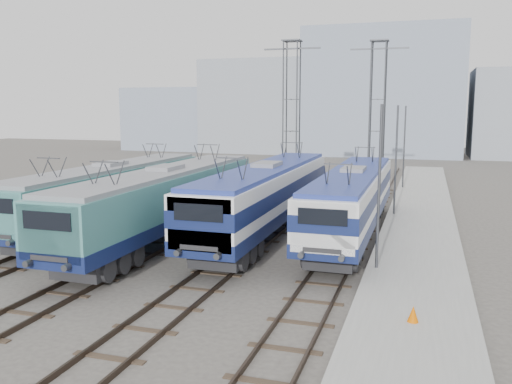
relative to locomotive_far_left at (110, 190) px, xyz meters
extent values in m
plane|color=#514C47|center=(6.75, -6.33, -2.20)|extent=(160.00, 160.00, 0.00)
cube|color=#9E9E99|center=(16.95, 1.67, -2.05)|extent=(4.00, 70.00, 0.30)
cube|color=#131E50|center=(0.00, 0.22, -0.84)|extent=(2.79, 17.62, 0.59)
cube|color=teal|center=(0.00, 0.22, 0.33)|extent=(2.74, 17.62, 1.76)
cube|color=teal|center=(0.00, -8.25, 0.15)|extent=(2.52, 0.69, 2.00)
cube|color=gray|center=(0.00, 0.22, 1.31)|extent=(2.52, 16.92, 0.20)
cube|color=#262628|center=(0.00, -5.66, -1.58)|extent=(2.06, 3.52, 0.66)
cube|color=#262628|center=(0.00, 6.09, -1.58)|extent=(2.06, 3.52, 0.66)
cube|color=#131E50|center=(4.50, -1.82, -0.80)|extent=(2.90, 18.31, 0.61)
cube|color=teal|center=(4.50, -1.82, 0.42)|extent=(2.85, 18.31, 1.83)
cube|color=teal|center=(4.50, -10.62, 0.24)|extent=(2.62, 0.71, 2.07)
cube|color=gray|center=(4.50, -1.82, 1.44)|extent=(2.62, 17.57, 0.20)
cube|color=#262628|center=(4.50, -7.92, -1.56)|extent=(2.14, 3.66, 0.69)
cube|color=#262628|center=(4.50, 4.28, -1.56)|extent=(2.14, 3.66, 0.69)
cube|color=#131E50|center=(9.00, 1.16, -0.79)|extent=(2.91, 18.40, 0.61)
cube|color=white|center=(9.00, 1.16, 0.43)|extent=(2.86, 18.40, 1.84)
cube|color=#131E50|center=(9.00, 1.16, 0.38)|extent=(2.90, 18.42, 0.72)
cube|color=white|center=(9.00, -7.68, 0.25)|extent=(2.63, 0.72, 2.08)
cube|color=navy|center=(9.00, 1.16, 1.45)|extent=(2.63, 17.66, 0.20)
cube|color=#262628|center=(9.00, -4.97, -1.56)|extent=(2.15, 3.68, 0.69)
cube|color=#262628|center=(9.00, 7.29, -1.56)|extent=(2.15, 3.68, 0.69)
cube|color=#131E50|center=(13.50, 1.98, -0.86)|extent=(2.76, 17.42, 0.58)
cube|color=white|center=(13.50, 1.98, 0.30)|extent=(2.71, 17.42, 1.74)
cube|color=#131E50|center=(13.50, 1.98, 0.25)|extent=(2.75, 17.44, 0.68)
cube|color=white|center=(13.50, -6.39, 0.13)|extent=(2.49, 0.68, 1.97)
cube|color=navy|center=(13.50, 1.98, 1.27)|extent=(2.49, 16.72, 0.19)
cube|color=#262628|center=(13.50, -3.83, -1.58)|extent=(2.03, 3.48, 0.65)
cube|color=#262628|center=(13.50, 7.79, -1.58)|extent=(2.03, 3.48, 0.65)
cylinder|color=#3F4247|center=(6.20, 15.12, 3.80)|extent=(0.10, 0.10, 12.00)
cylinder|color=#3F4247|center=(7.30, 15.12, 3.80)|extent=(0.10, 0.10, 12.00)
cylinder|color=#3F4247|center=(6.20, 16.22, 3.80)|extent=(0.10, 0.10, 12.00)
cylinder|color=#3F4247|center=(7.30, 16.22, 3.80)|extent=(0.10, 0.10, 12.00)
cube|color=#3F4247|center=(6.75, 15.67, 9.20)|extent=(4.50, 0.12, 0.12)
cylinder|color=#3F4247|center=(12.70, 17.12, 3.80)|extent=(0.10, 0.10, 12.00)
cylinder|color=#3F4247|center=(13.80, 17.12, 3.80)|extent=(0.10, 0.10, 12.00)
cylinder|color=#3F4247|center=(12.70, 18.22, 3.80)|extent=(0.10, 0.10, 12.00)
cylinder|color=#3F4247|center=(13.80, 18.22, 3.80)|extent=(0.10, 0.10, 12.00)
cube|color=#3F4247|center=(13.25, 17.67, 9.20)|extent=(4.50, 0.12, 0.12)
cylinder|color=#3F4247|center=(15.35, -4.33, 1.30)|extent=(0.12, 0.12, 7.00)
cylinder|color=#3F4247|center=(15.35, 7.67, 1.30)|extent=(0.12, 0.12, 7.00)
cylinder|color=#3F4247|center=(15.35, 19.67, 1.30)|extent=(0.12, 0.12, 7.00)
cone|color=#E56400|center=(16.96, -9.87, -1.65)|extent=(0.34, 0.34, 0.51)
cube|color=#9098A2|center=(-7.25, 55.67, 4.80)|extent=(18.00, 12.00, 14.00)
cube|color=#8895A9|center=(10.75, 55.67, 6.80)|extent=(22.00, 14.00, 18.00)
cube|color=#8895A9|center=(-23.25, 55.67, 2.80)|extent=(14.00, 10.00, 10.00)
camera|label=1|loc=(17.11, -26.53, 4.66)|focal=38.00mm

